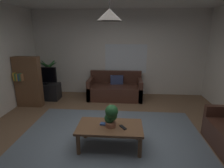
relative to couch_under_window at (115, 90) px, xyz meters
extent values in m
cube|color=brown|center=(0.06, -2.39, -0.28)|extent=(5.57, 5.76, 0.02)
cube|color=slate|center=(0.06, -2.59, -0.27)|extent=(3.62, 3.17, 0.01)
cube|color=silver|center=(0.06, 0.51, 1.08)|extent=(5.69, 0.06, 2.72)
cube|color=white|center=(0.31, 0.48, 0.91)|extent=(1.34, 0.01, 0.93)
cube|color=#47281E|center=(0.00, -0.04, -0.06)|extent=(1.66, 0.85, 0.42)
cube|color=#47281E|center=(0.00, 0.32, 0.35)|extent=(1.66, 0.12, 0.40)
cube|color=#47281E|center=(-0.77, -0.04, 0.05)|extent=(0.12, 0.85, 0.64)
cube|color=#47281E|center=(0.77, -0.04, 0.05)|extent=(0.12, 0.85, 0.64)
cube|color=navy|center=(0.04, 0.14, 0.29)|extent=(0.41, 0.17, 0.28)
cube|color=brown|center=(0.07, -2.59, 0.12)|extent=(1.16, 0.64, 0.04)
cylinder|color=brown|center=(-0.45, -2.85, -0.09)|extent=(0.07, 0.07, 0.38)
cylinder|color=brown|center=(0.59, -2.85, -0.09)|extent=(0.07, 0.07, 0.38)
cylinder|color=brown|center=(-0.45, -2.33, -0.09)|extent=(0.07, 0.07, 0.38)
cylinder|color=brown|center=(0.59, -2.33, -0.09)|extent=(0.07, 0.07, 0.38)
cube|color=#2D4C8C|center=(-0.05, -2.54, 0.16)|extent=(0.13, 0.10, 0.03)
cube|color=black|center=(0.30, -2.64, 0.15)|extent=(0.13, 0.16, 0.02)
cylinder|color=#B77051|center=(0.08, -2.60, 0.18)|extent=(0.18, 0.18, 0.08)
sphere|color=#235B2D|center=(0.06, -2.57, 0.28)|extent=(0.18, 0.18, 0.18)
sphere|color=#235B2D|center=(0.11, -2.58, 0.34)|extent=(0.18, 0.18, 0.18)
sphere|color=#235B2D|center=(0.10, -2.61, 0.44)|extent=(0.23, 0.23, 0.23)
cube|color=black|center=(-2.17, -0.27, -0.02)|extent=(0.90, 0.44, 0.50)
cube|color=black|center=(-2.17, -0.29, 0.51)|extent=(0.83, 0.05, 0.47)
cube|color=black|center=(-2.17, -0.31, 0.51)|extent=(0.79, 0.00, 0.43)
cube|color=black|center=(-2.17, -0.29, 0.25)|extent=(0.24, 0.16, 0.04)
cylinder|color=brown|center=(-2.21, 0.21, -0.12)|extent=(0.32, 0.32, 0.30)
cylinder|color=brown|center=(-2.21, 0.21, 0.35)|extent=(0.05, 0.05, 0.64)
cone|color=#2D6B33|center=(-2.04, 0.18, 0.75)|extent=(0.40, 0.18, 0.27)
cone|color=#2D6B33|center=(-2.11, 0.43, 0.78)|extent=(0.25, 0.50, 0.37)
cone|color=#2D6B33|center=(-2.39, 0.32, 0.75)|extent=(0.41, 0.34, 0.31)
cone|color=#2D6B33|center=(-2.33, 0.09, 0.78)|extent=(0.33, 0.35, 0.36)
cone|color=#2D6B33|center=(-2.15, 0.00, 0.75)|extent=(0.18, 0.48, 0.30)
cube|color=brown|center=(-2.35, -0.83, 0.43)|extent=(0.70, 0.22, 1.40)
cube|color=gold|center=(-2.63, -0.95, 0.60)|extent=(0.04, 0.16, 0.22)
cube|color=#387247|center=(-2.58, -0.95, 0.59)|extent=(0.03, 0.16, 0.19)
cube|color=gold|center=(-2.54, -0.95, 0.59)|extent=(0.04, 0.16, 0.19)
cube|color=#2D4C8C|center=(-2.50, -0.95, 0.59)|extent=(0.03, 0.16, 0.19)
cube|color=#387247|center=(-2.46, -0.95, 0.60)|extent=(0.05, 0.16, 0.20)
cube|color=#99663F|center=(-2.42, -0.95, 0.59)|extent=(0.03, 0.16, 0.19)
cone|color=#4C4742|center=(0.07, -2.59, 1.99)|extent=(0.39, 0.39, 0.18)
camera|label=1|loc=(0.33, -5.49, 1.74)|focal=29.31mm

